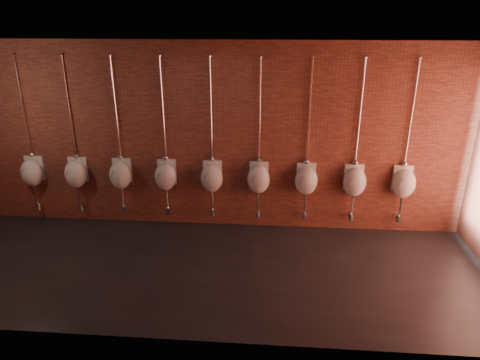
% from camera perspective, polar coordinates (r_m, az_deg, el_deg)
% --- Properties ---
extents(ground, '(8.50, 8.50, 0.00)m').
position_cam_1_polar(ground, '(6.57, -5.07, -11.74)').
color(ground, black).
rests_on(ground, ground).
extents(room_shell, '(8.54, 3.04, 3.22)m').
position_cam_1_polar(room_shell, '(5.73, -5.71, 5.39)').
color(room_shell, black).
rests_on(room_shell, ground).
extents(urinal_0, '(0.40, 0.36, 2.72)m').
position_cam_1_polar(urinal_0, '(8.42, -25.99, 0.98)').
color(urinal_0, silver).
rests_on(urinal_0, ground).
extents(urinal_1, '(0.40, 0.36, 2.72)m').
position_cam_1_polar(urinal_1, '(8.05, -21.04, 0.86)').
color(urinal_1, silver).
rests_on(urinal_1, ground).
extents(urinal_2, '(0.40, 0.36, 2.72)m').
position_cam_1_polar(urinal_2, '(7.74, -15.65, 0.72)').
color(urinal_2, silver).
rests_on(urinal_2, ground).
extents(urinal_3, '(0.40, 0.36, 2.72)m').
position_cam_1_polar(urinal_3, '(7.50, -9.87, 0.57)').
color(urinal_3, silver).
rests_on(urinal_3, ground).
extents(urinal_4, '(0.40, 0.36, 2.72)m').
position_cam_1_polar(urinal_4, '(7.35, -3.78, 0.40)').
color(urinal_4, silver).
rests_on(urinal_4, ground).
extents(urinal_5, '(0.40, 0.36, 2.72)m').
position_cam_1_polar(urinal_5, '(7.28, 2.49, 0.22)').
color(urinal_5, silver).
rests_on(urinal_5, ground).
extents(urinal_6, '(0.40, 0.36, 2.72)m').
position_cam_1_polar(urinal_6, '(7.30, 8.81, 0.04)').
color(urinal_6, silver).
rests_on(urinal_6, ground).
extents(urinal_7, '(0.40, 0.36, 2.72)m').
position_cam_1_polar(urinal_7, '(7.40, 15.02, -0.14)').
color(urinal_7, silver).
rests_on(urinal_7, ground).
extents(urinal_8, '(0.40, 0.36, 2.72)m').
position_cam_1_polar(urinal_8, '(7.59, 20.99, -0.31)').
color(urinal_8, silver).
rests_on(urinal_8, ground).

